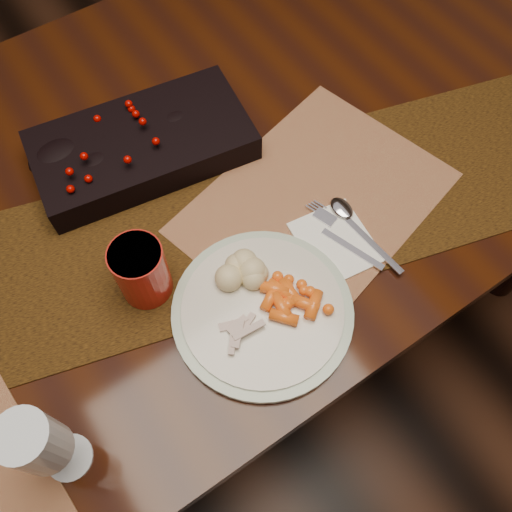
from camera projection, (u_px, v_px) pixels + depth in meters
floor at (209, 316)px, 1.67m from camera, size 5.00×5.00×0.00m
dining_table at (197, 260)px, 1.34m from camera, size 1.80×1.00×0.75m
table_runner at (195, 238)px, 0.93m from camera, size 1.60×0.73×0.00m
centerpiece at (142, 142)px, 0.98m from camera, size 0.41×0.26×0.08m
placemat_main at (315, 203)px, 0.97m from camera, size 0.52×0.44×0.00m
dinner_plate at (263, 311)px, 0.86m from camera, size 0.35×0.35×0.02m
baby_carrots at (292, 302)px, 0.85m from camera, size 0.12×0.11×0.02m
mashed_potatoes at (243, 271)px, 0.86m from camera, size 0.10×0.09×0.04m
turkey_shreds at (239, 329)px, 0.83m from camera, size 0.07×0.06×0.02m
napkin at (335, 242)px, 0.92m from camera, size 0.14×0.15×0.00m
fork at (346, 241)px, 0.92m from camera, size 0.07×0.15×0.00m
spoon at (363, 234)px, 0.93m from camera, size 0.05×0.17×0.00m
red_cup at (141, 271)px, 0.84m from camera, size 0.09×0.09×0.11m
wine_glass at (47, 448)px, 0.68m from camera, size 0.07×0.07×0.19m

